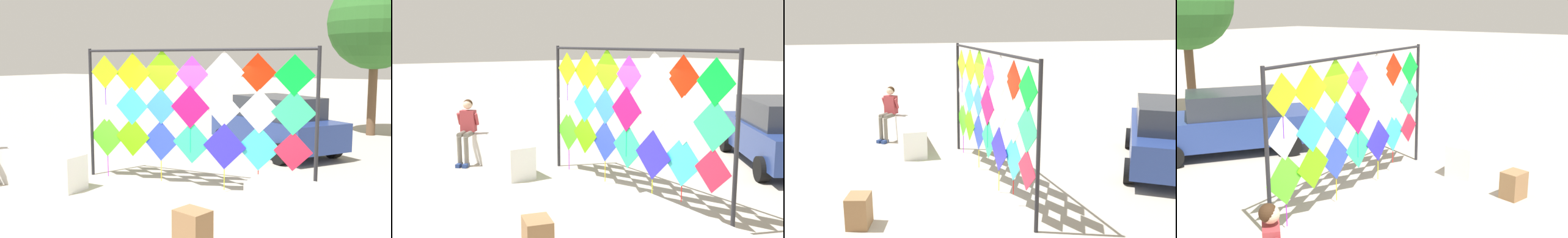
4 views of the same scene
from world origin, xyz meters
The scene contains 6 objects.
ground centered at (0.00, 0.00, 0.00)m, with size 120.00×120.00×0.00m, color #ADA393.
plaza_ledge_left centered at (-3.99, -0.46, 0.36)m, with size 4.33×0.59×0.72m, color silver.
kite_display_rack centered at (-0.02, 0.89, 1.71)m, with size 5.11×0.25×2.87m.
seated_vendor centered at (-3.93, -0.95, 0.93)m, with size 0.75×0.72×1.57m.
parked_car centered at (0.34, 5.28, 0.81)m, with size 4.41×3.79×1.60m.
cardboard_box_large centered at (1.50, -1.84, 0.28)m, with size 0.46×0.37×0.55m, color olive.
Camera 3 is at (8.65, -1.67, 3.42)m, focal length 39.90 mm.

